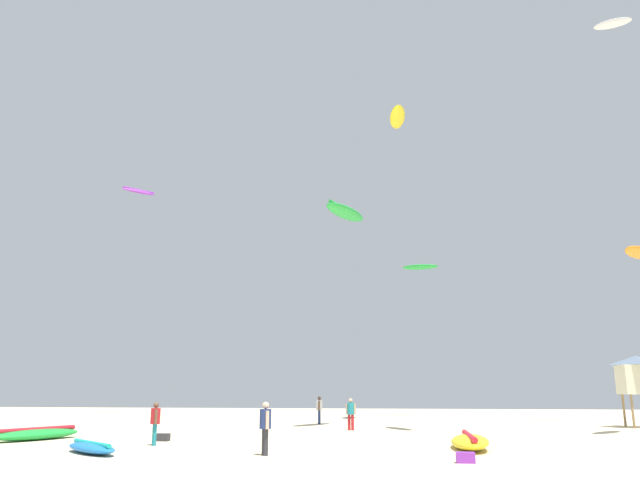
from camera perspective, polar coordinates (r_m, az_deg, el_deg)
person_foreground at (r=22.24m, az=-5.03°, el=-16.43°), size 0.40×0.53×1.76m
person_midground at (r=35.62m, az=2.83°, el=-15.41°), size 0.56×0.38×1.70m
person_left at (r=26.86m, az=-14.85°, el=-15.65°), size 0.38×0.50×1.67m
person_right at (r=41.74m, az=-0.07°, el=-15.13°), size 0.39×0.57×1.74m
kite_grounded_near at (r=25.24m, az=13.53°, el=-17.49°), size 1.38×4.75×0.61m
kite_grounded_mid at (r=24.21m, az=-20.20°, el=-17.41°), size 3.24×3.08×0.41m
kite_grounded_far at (r=31.44m, az=-24.60°, el=-15.84°), size 2.74×4.73×0.59m
lifeguard_tower at (r=42.32m, az=27.06°, el=-10.90°), size 2.30×2.30×4.15m
cooler_box at (r=29.08m, az=-14.20°, el=-17.11°), size 0.56×0.36×0.32m
gear_bag at (r=20.50m, az=13.18°, el=-18.83°), size 0.56×0.36×0.32m
kite_aloft_0 at (r=64.73m, az=-16.28°, el=4.31°), size 3.08×3.15×0.77m
kite_aloft_1 at (r=38.92m, az=2.33°, el=2.55°), size 2.79×4.61×0.59m
kite_aloft_2 at (r=49.53m, az=7.10°, el=11.09°), size 1.35×4.26×0.67m
kite_aloft_5 at (r=56.16m, az=9.16°, el=-2.45°), size 3.23×1.29×0.54m
kite_aloft_6 at (r=51.16m, az=25.21°, el=17.49°), size 2.60×1.47×0.59m
kite_aloft_7 at (r=35.91m, az=27.18°, el=-1.04°), size 2.76×3.39×0.52m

